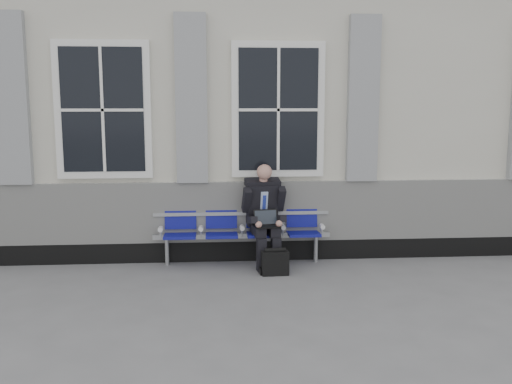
{
  "coord_description": "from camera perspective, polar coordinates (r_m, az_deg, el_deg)",
  "views": [
    {
      "loc": [
        -0.59,
        -6.86,
        2.37
      ],
      "look_at": [
        -0.01,
        0.9,
        1.13
      ],
      "focal_mm": 40.0,
      "sensor_mm": 36.0,
      "label": 1
    }
  ],
  "objects": [
    {
      "name": "station_building",
      "position": [
        10.35,
        -1.1,
        8.22
      ],
      "size": [
        14.4,
        4.4,
        4.49
      ],
      "color": "beige",
      "rests_on": "ground"
    },
    {
      "name": "businessman",
      "position": [
        8.23,
        0.82,
        -1.99
      ],
      "size": [
        0.64,
        0.86,
        1.49
      ],
      "color": "black",
      "rests_on": "ground"
    },
    {
      "name": "bench",
      "position": [
        8.39,
        -1.42,
        -3.48
      ],
      "size": [
        2.6,
        0.47,
        0.91
      ],
      "color": "#9EA0A3",
      "rests_on": "ground"
    },
    {
      "name": "briefcase",
      "position": [
        7.91,
        1.93,
        -7.06
      ],
      "size": [
        0.38,
        0.17,
        0.38
      ],
      "color": "black",
      "rests_on": "ground"
    },
    {
      "name": "ground",
      "position": [
        7.28,
        0.63,
        -9.95
      ],
      "size": [
        70.0,
        70.0,
        0.0
      ],
      "primitive_type": "plane",
      "color": "slate",
      "rests_on": "ground"
    }
  ]
}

